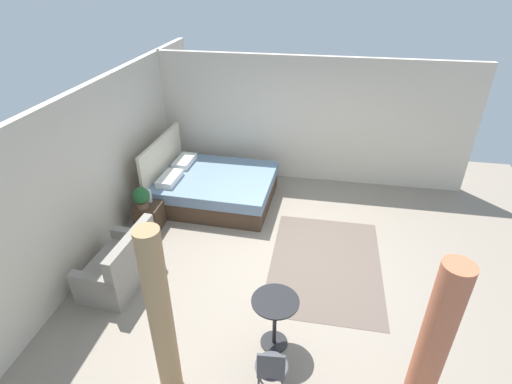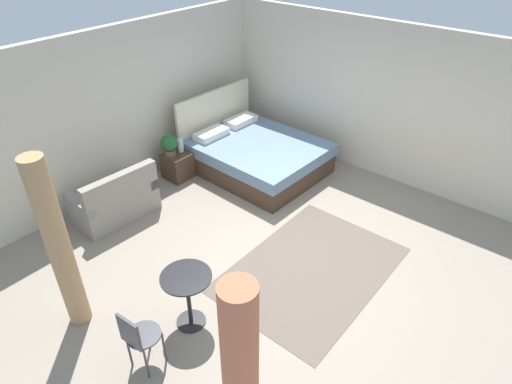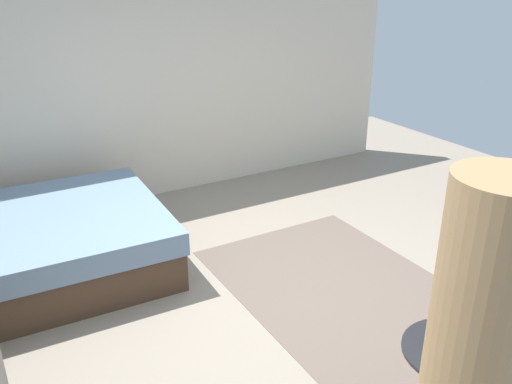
{
  "view_description": "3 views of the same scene",
  "coord_description": "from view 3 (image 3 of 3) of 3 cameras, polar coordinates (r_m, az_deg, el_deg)",
  "views": [
    {
      "loc": [
        -5.11,
        -0.27,
        4.2
      ],
      "look_at": [
        0.45,
        0.73,
        0.89
      ],
      "focal_mm": 27.7,
      "sensor_mm": 36.0,
      "label": 1
    },
    {
      "loc": [
        -3.95,
        -2.71,
        4.16
      ],
      "look_at": [
        -0.29,
        0.33,
        1.0
      ],
      "focal_mm": 30.87,
      "sensor_mm": 36.0,
      "label": 2
    },
    {
      "loc": [
        -3.19,
        2.16,
        2.59
      ],
      "look_at": [
        0.48,
        0.03,
        0.82
      ],
      "focal_mm": 37.56,
      "sensor_mm": 36.0,
      "label": 3
    }
  ],
  "objects": [
    {
      "name": "ground_plane",
      "position": [
        4.65,
        3.34,
        -11.4
      ],
      "size": [
        8.6,
        9.47,
        0.02
      ],
      "primitive_type": "cube",
      "color": "gray"
    },
    {
      "name": "wall_right",
      "position": [
        6.5,
        -10.29,
        11.02
      ],
      "size": [
        0.12,
        6.47,
        2.64
      ],
      "primitive_type": "cube",
      "color": "beige",
      "rests_on": "ground"
    },
    {
      "name": "area_rug",
      "position": [
        4.82,
        9.14,
        -10.1
      ],
      "size": [
        2.49,
        1.74,
        0.01
      ],
      "primitive_type": "cube",
      "color": "#66564C",
      "rests_on": "ground"
    },
    {
      "name": "bed",
      "position": [
        5.2,
        -23.0,
        -5.32
      ],
      "size": [
        1.9,
        2.3,
        1.26
      ],
      "color": "#473323",
      "rests_on": "ground"
    }
  ]
}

